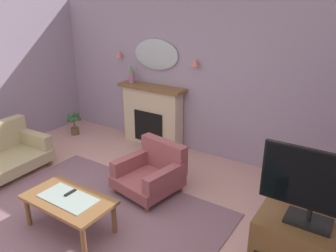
% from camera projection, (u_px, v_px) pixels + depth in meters
% --- Properties ---
extents(floor, '(7.01, 6.59, 0.10)m').
position_uv_depth(floor, '(78.00, 233.00, 3.97)').
color(floor, '#C6938E').
rests_on(floor, ground).
extents(wall_back, '(7.01, 0.10, 2.67)m').
position_uv_depth(wall_back, '(194.00, 79.00, 5.70)').
color(wall_back, '#9E8CA8').
rests_on(wall_back, ground).
extents(patterned_rug, '(3.20, 2.40, 0.01)m').
position_uv_depth(patterned_rug, '(90.00, 221.00, 4.11)').
color(patterned_rug, '#7F5B6B').
rests_on(patterned_rug, ground).
extents(fireplace, '(1.36, 0.36, 1.16)m').
position_uv_depth(fireplace, '(152.00, 116.00, 6.19)').
color(fireplace, beige).
rests_on(fireplace, ground).
extents(mantel_vase_left, '(0.11, 0.11, 0.37)m').
position_uv_depth(mantel_vase_left, '(131.00, 74.00, 6.13)').
color(mantel_vase_left, '#9E6084').
rests_on(mantel_vase_left, fireplace).
extents(wall_mirror, '(0.96, 0.06, 0.56)m').
position_uv_depth(wall_mirror, '(156.00, 55.00, 5.89)').
color(wall_mirror, '#B2BCC6').
extents(wall_sconce_left, '(0.14, 0.14, 0.14)m').
position_uv_depth(wall_sconce_left, '(119.00, 54.00, 6.31)').
color(wall_sconce_left, '#D17066').
extents(wall_sconce_right, '(0.14, 0.14, 0.14)m').
position_uv_depth(wall_sconce_right, '(195.00, 62.00, 5.44)').
color(wall_sconce_right, '#D17066').
extents(coffee_table, '(1.10, 0.60, 0.45)m').
position_uv_depth(coffee_table, '(69.00, 202.00, 3.83)').
color(coffee_table, brown).
rests_on(coffee_table, ground).
extents(tv_remote, '(0.04, 0.16, 0.02)m').
position_uv_depth(tv_remote, '(70.00, 193.00, 3.90)').
color(tv_remote, black).
rests_on(tv_remote, coffee_table).
extents(armchair_by_coffee_table, '(0.93, 0.94, 0.71)m').
position_uv_depth(armchair_by_coffee_table, '(152.00, 171.00, 4.70)').
color(armchair_by_coffee_table, '#934C51').
rests_on(armchair_by_coffee_table, ground).
extents(tv_flatscreen, '(0.84, 0.24, 0.65)m').
position_uv_depth(tv_flatscreen, '(315.00, 186.00, 2.54)').
color(tv_flatscreen, black).
rests_on(tv_flatscreen, tv_cabinet).
extents(potted_plant_small_fern, '(0.34, 0.34, 0.51)m').
position_uv_depth(potted_plant_small_fern, '(74.00, 122.00, 6.73)').
color(potted_plant_small_fern, brown).
rests_on(potted_plant_small_fern, ground).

